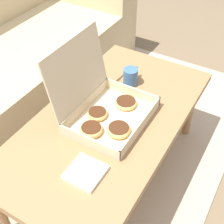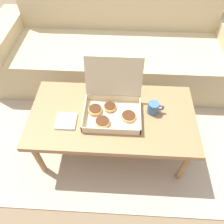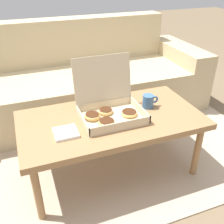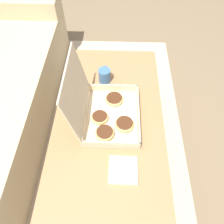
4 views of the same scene
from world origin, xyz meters
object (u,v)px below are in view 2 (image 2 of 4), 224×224
couch (117,51)px  pastry_box (111,106)px  coffee_mug (154,108)px  coffee_table (112,118)px

couch → pastry_box: 0.96m
couch → coffee_mug: couch is taller
coffee_mug → couch: bearing=107.2°
coffee_mug → coffee_table: bearing=-172.4°
couch → pastry_box: couch is taller
pastry_box → coffee_mug: bearing=3.1°
couch → coffee_mug: 0.99m
coffee_table → pastry_box: 0.11m
couch → coffee_table: bearing=-90.0°
coffee_table → coffee_mug: bearing=7.6°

